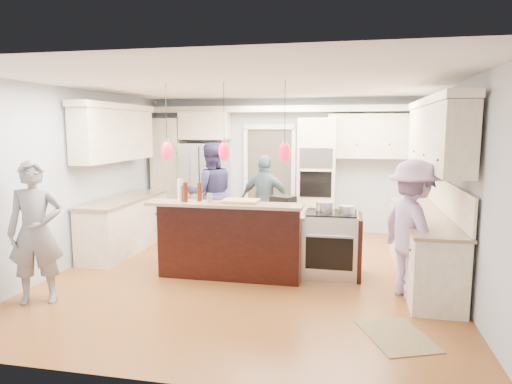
% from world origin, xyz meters
% --- Properties ---
extents(ground_plane, '(6.00, 6.00, 0.00)m').
position_xyz_m(ground_plane, '(0.00, 0.00, 0.00)').
color(ground_plane, '#9B602A').
rests_on(ground_plane, ground).
extents(room_shell, '(5.54, 6.04, 2.72)m').
position_xyz_m(room_shell, '(0.00, 0.00, 1.82)').
color(room_shell, '#B2BCC6').
rests_on(room_shell, ground).
extents(refrigerator, '(0.90, 0.70, 1.80)m').
position_xyz_m(refrigerator, '(-1.55, 2.64, 0.90)').
color(refrigerator, '#B7B7BC').
rests_on(refrigerator, ground).
extents(oven_column, '(0.72, 0.69, 2.30)m').
position_xyz_m(oven_column, '(0.75, 2.67, 1.15)').
color(oven_column, '#FBECCC').
rests_on(oven_column, ground).
extents(back_upper_cabinets, '(5.30, 0.61, 2.54)m').
position_xyz_m(back_upper_cabinets, '(-0.75, 2.76, 1.67)').
color(back_upper_cabinets, '#FBECCC').
rests_on(back_upper_cabinets, ground).
extents(right_counter_run, '(0.64, 3.10, 2.51)m').
position_xyz_m(right_counter_run, '(2.44, 0.30, 1.06)').
color(right_counter_run, '#FBECCC').
rests_on(right_counter_run, ground).
extents(left_cabinets, '(0.64, 2.30, 2.51)m').
position_xyz_m(left_cabinets, '(-2.44, 0.80, 1.06)').
color(left_cabinets, '#FBECCC').
rests_on(left_cabinets, ground).
extents(kitchen_island, '(2.10, 1.46, 1.12)m').
position_xyz_m(kitchen_island, '(-0.25, 0.07, 0.49)').
color(kitchen_island, black).
rests_on(kitchen_island, ground).
extents(island_range, '(0.82, 0.71, 0.92)m').
position_xyz_m(island_range, '(1.16, 0.15, 0.46)').
color(island_range, '#B7B7BC').
rests_on(island_range, ground).
extents(pendant_lights, '(1.75, 0.15, 1.03)m').
position_xyz_m(pendant_lights, '(-0.25, -0.51, 1.80)').
color(pendant_lights, black).
rests_on(pendant_lights, ground).
extents(person_bar_end, '(0.75, 0.64, 1.74)m').
position_xyz_m(person_bar_end, '(-2.30, -1.61, 0.87)').
color(person_bar_end, gray).
rests_on(person_bar_end, ground).
extents(person_far_left, '(1.11, 1.02, 1.85)m').
position_xyz_m(person_far_left, '(-1.10, 1.60, 0.92)').
color(person_far_left, '#2C2B53').
rests_on(person_far_left, ground).
extents(person_far_right, '(1.02, 0.57, 1.63)m').
position_xyz_m(person_far_right, '(-0.08, 1.60, 0.82)').
color(person_far_right, slate).
rests_on(person_far_right, ground).
extents(person_range_side, '(1.08, 1.29, 1.73)m').
position_xyz_m(person_range_side, '(2.16, -0.54, 0.86)').
color(person_range_side, '#A587B5').
rests_on(person_range_side, ground).
extents(floor_rug, '(0.85, 1.00, 0.01)m').
position_xyz_m(floor_rug, '(1.89, -1.72, 0.01)').
color(floor_rug, '#8F7B4E').
rests_on(floor_rug, ground).
extents(water_bottle, '(0.09, 0.09, 0.30)m').
position_xyz_m(water_bottle, '(-0.87, -0.52, 1.27)').
color(water_bottle, silver).
rests_on(water_bottle, kitchen_island).
extents(beer_bottle_a, '(0.06, 0.06, 0.22)m').
position_xyz_m(beer_bottle_a, '(-0.81, -0.56, 1.23)').
color(beer_bottle_a, '#40170B').
rests_on(beer_bottle_a, kitchen_island).
extents(beer_bottle_b, '(0.07, 0.07, 0.27)m').
position_xyz_m(beer_bottle_b, '(-0.78, -0.58, 1.25)').
color(beer_bottle_b, '#40170B').
rests_on(beer_bottle_b, kitchen_island).
extents(beer_bottle_c, '(0.06, 0.06, 0.25)m').
position_xyz_m(beer_bottle_c, '(-0.62, -0.46, 1.25)').
color(beer_bottle_c, '#40170B').
rests_on(beer_bottle_c, kitchen_island).
extents(drink_can, '(0.08, 0.08, 0.13)m').
position_xyz_m(drink_can, '(-0.43, -0.60, 1.19)').
color(drink_can, '#B7B7BC').
rests_on(drink_can, kitchen_island).
extents(cutting_board, '(0.48, 0.34, 0.04)m').
position_xyz_m(cutting_board, '(-0.04, -0.47, 1.14)').
color(cutting_board, tan).
rests_on(cutting_board, kitchen_island).
extents(pot_large, '(0.25, 0.25, 0.15)m').
position_xyz_m(pot_large, '(1.04, 0.17, 0.99)').
color(pot_large, '#B7B7BC').
rests_on(pot_large, island_range).
extents(pot_small, '(0.22, 0.22, 0.11)m').
position_xyz_m(pot_small, '(1.35, 0.10, 0.97)').
color(pot_small, '#B7B7BC').
rests_on(pot_small, island_range).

